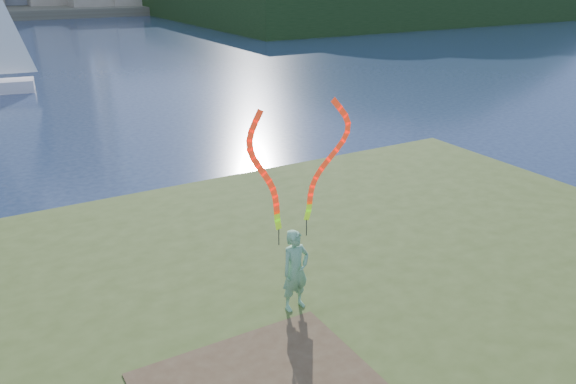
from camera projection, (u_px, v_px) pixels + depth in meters
ground at (291, 296)px, 11.50m from camera, size 320.00×320.00×0.00m
grassy_knoll at (358, 342)px, 9.53m from camera, size 20.00×18.00×0.80m
wooded_hill at (428, 11)px, 87.34m from camera, size 78.00×50.00×63.00m
woman_with_ribbons at (295, 231)px, 9.20m from camera, size 1.97×0.45×3.86m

